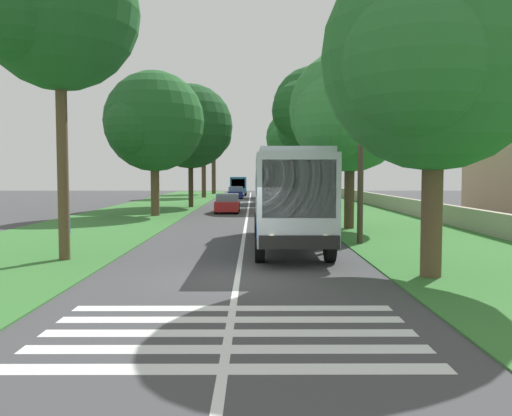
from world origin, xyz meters
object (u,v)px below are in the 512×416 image
object	(u,v)px
trailing_minibus_0	(239,184)
roadside_tree_right_2	(428,65)
trailing_car_3	(236,193)
coach_bus	(287,193)
roadside_tree_left_2	(189,129)
roadside_tree_left_4	(203,137)
roadside_tree_left_0	(153,124)
trailing_car_0	(228,204)
roadside_tree_left_1	(213,138)
pedestrian	(65,233)
utility_pole	(361,147)
trailing_car_1	(269,198)
roadside_tree_right_1	(311,110)
roadside_tree_right_0	(293,140)
roadside_tree_right_4	(347,114)
roadside_tree_left_3	(56,14)
trailing_car_2	(268,195)
roadside_tree_right_3	(307,127)

from	to	relation	value
trailing_minibus_0	roadside_tree_right_2	xyz separation A→B (m)	(-57.96, -6.85, 4.34)
trailing_car_3	coach_bus	bearing A→B (deg)	-175.32
roadside_tree_left_2	roadside_tree_left_4	size ratio (longest dim) A/B	1.00
coach_bus	roadside_tree_left_4	xyz separation A→B (m)	(44.84, 7.58, 5.37)
roadside_tree_left_0	trailing_car_0	bearing A→B (deg)	-55.92
roadside_tree_left_1	pedestrian	xyz separation A→B (m)	(-60.42, 0.38, -7.32)
roadside_tree_left_2	utility_pole	bearing A→B (deg)	-158.14
roadside_tree_left_1	roadside_tree_left_2	size ratio (longest dim) A/B	1.04
trailing_car_1	trailing_car_3	size ratio (longest dim) A/B	1.00
roadside_tree_left_2	utility_pole	world-z (taller)	roadside_tree_left_2
trailing_car_3	roadside_tree_right_1	bearing A→B (deg)	-156.82
roadside_tree_right_0	roadside_tree_right_4	size ratio (longest dim) A/B	1.18
roadside_tree_right_1	roadside_tree_right_2	size ratio (longest dim) A/B	1.35
trailing_car_0	roadside_tree_right_2	bearing A→B (deg)	-165.06
coach_bus	trailing_car_3	distance (m)	42.90
roadside_tree_left_3	roadside_tree_right_0	xyz separation A→B (m)	(50.84, -11.39, -0.77)
roadside_tree_left_0	roadside_tree_left_1	bearing A→B (deg)	-1.33
trailing_car_2	roadside_tree_left_0	distance (m)	22.18
roadside_tree_left_2	roadside_tree_right_4	xyz separation A→B (m)	(-18.70, -10.48, -0.77)
roadside_tree_left_0	roadside_tree_left_2	xyz separation A→B (m)	(9.85, -1.30, 0.44)
trailing_minibus_0	roadside_tree_right_4	xyz separation A→B (m)	(-44.78, -6.89, 4.47)
coach_bus	roadside_tree_left_3	size ratio (longest dim) A/B	1.04
roadside_tree_left_4	roadside_tree_right_1	size ratio (longest dim) A/B	0.86
trailing_car_3	roadside_tree_right_2	world-z (taller)	roadside_tree_right_2
trailing_minibus_0	trailing_car_3	bearing A→B (deg)	179.28
roadside_tree_left_3	roadside_tree_left_4	xyz separation A→B (m)	(48.43, -0.20, -0.56)
coach_bus	roadside_tree_right_2	size ratio (longest dim) A/B	1.22
roadside_tree_left_2	roadside_tree_right_1	size ratio (longest dim) A/B	0.86
roadside_tree_left_3	utility_pole	size ratio (longest dim) A/B	1.41
trailing_minibus_0	roadside_tree_left_4	world-z (taller)	roadside_tree_left_4
trailing_car_2	pedestrian	world-z (taller)	pedestrian
trailing_car_3	roadside_tree_left_4	bearing A→B (deg)	62.65
trailing_car_0	pedestrian	world-z (taller)	pedestrian
roadside_tree_right_0	roadside_tree_right_2	xyz separation A→B (m)	(-53.68, 0.15, -1.42)
trailing_car_1	roadside_tree_left_3	bearing A→B (deg)	166.33
roadside_tree_left_0	pedestrian	distance (m)	19.79
trailing_car_1	roadside_tree_left_3	distance (m)	34.14
roadside_tree_right_2	roadside_tree_right_3	distance (m)	42.26
roadside_tree_right_0	roadside_tree_right_3	distance (m)	11.51
trailing_car_0	roadside_tree_left_3	xyz separation A→B (m)	(-22.53, 4.47, 7.41)
roadside_tree_right_1	utility_pole	world-z (taller)	roadside_tree_right_1
trailing_car_3	roadside_tree_left_1	distance (m)	16.59
roadside_tree_right_4	roadside_tree_right_0	bearing A→B (deg)	-0.15
trailing_minibus_0	roadside_tree_right_4	distance (m)	45.53
roadside_tree_right_3	trailing_car_1	bearing A→B (deg)	148.84
trailing_car_3	pedestrian	distance (m)	46.35
trailing_minibus_0	roadside_tree_left_2	bearing A→B (deg)	172.18
roadside_tree_left_4	utility_pole	xyz separation A→B (m)	(-44.31, -10.60, -3.51)
roadside_tree_left_0	coach_bus	bearing A→B (deg)	-152.03
roadside_tree_right_2	trailing_car_1	bearing A→B (deg)	5.45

